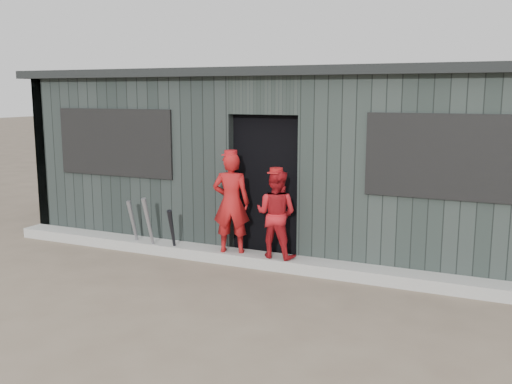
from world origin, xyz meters
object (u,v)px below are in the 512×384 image
at_px(player_grey_back, 283,206).
at_px(dugout, 300,157).
at_px(bat_right, 173,233).
at_px(player_red_left, 231,203).
at_px(bat_left, 149,226).
at_px(player_red_right, 276,214).
at_px(bat_mid, 134,225).

relative_size(player_grey_back, dugout, 0.17).
distance_m(bat_right, player_red_left, 0.99).
xyz_separation_m(bat_left, dugout, (1.57, 1.88, 0.86)).
relative_size(player_red_right, dugout, 0.14).
bearing_deg(bat_mid, dugout, 42.80).
bearing_deg(bat_right, bat_mid, 174.64).
relative_size(bat_left, player_red_left, 0.63).
bearing_deg(player_grey_back, bat_mid, 37.50).
relative_size(bat_left, bat_right, 1.18).
distance_m(bat_left, player_grey_back, 1.92).
height_order(bat_left, player_red_left, player_red_left).
xyz_separation_m(player_red_right, dugout, (-0.28, 1.69, 0.56)).
height_order(bat_right, dugout, dugout).
relative_size(bat_mid, bat_right, 1.04).
xyz_separation_m(bat_mid, player_red_right, (2.20, 0.09, 0.35)).
distance_m(bat_right, player_red_right, 1.55).
xyz_separation_m(bat_mid, player_red_left, (1.56, 0.06, 0.45)).
bearing_deg(player_red_left, player_grey_back, -145.77).
distance_m(bat_mid, dugout, 2.77).
bearing_deg(player_red_right, bat_mid, 4.54).
bearing_deg(dugout, player_red_right, -80.59).
distance_m(player_red_right, player_grey_back, 0.62).
bearing_deg(player_red_right, bat_left, 8.25).
height_order(bat_mid, player_red_left, player_red_left).
distance_m(bat_left, player_red_right, 1.89).
relative_size(bat_mid, player_red_left, 0.56).
relative_size(player_red_left, dugout, 0.16).
bearing_deg(bat_left, player_red_right, 6.00).
relative_size(bat_right, player_red_right, 0.63).
bearing_deg(bat_left, player_grey_back, 25.01).
relative_size(bat_left, dugout, 0.10).
bearing_deg(bat_mid, player_red_right, 2.29).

